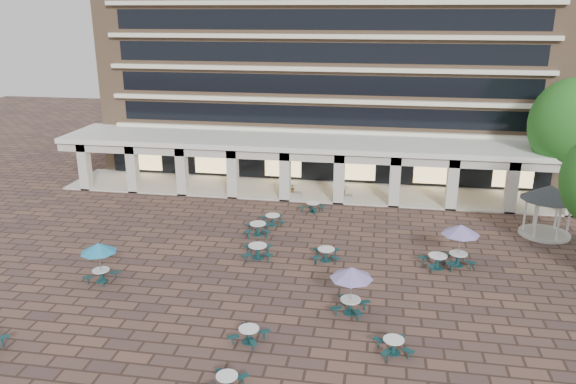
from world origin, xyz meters
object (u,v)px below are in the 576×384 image
object	(u,v)px
planter_left	(292,192)
planter_right	(343,194)
picnic_table_1	(227,381)
picnic_table_2	(249,334)
gazebo	(549,198)

from	to	relation	value
planter_left	planter_right	xyz separation A→B (m)	(4.03, 0.00, 0.10)
picnic_table_1	picnic_table_2	size ratio (longest dim) A/B	0.86
planter_left	planter_right	size ratio (longest dim) A/B	1.00
gazebo	planter_right	xyz separation A→B (m)	(-13.84, 4.76, -2.00)
gazebo	planter_right	distance (m)	14.77
picnic_table_1	picnic_table_2	xyz separation A→B (m)	(0.08, 3.42, 0.03)
picnic_table_2	picnic_table_1	bearing A→B (deg)	-73.93
picnic_table_2	planter_right	size ratio (longest dim) A/B	1.24
planter_right	planter_left	bearing A→B (deg)	-180.00
gazebo	planter_left	bearing A→B (deg)	165.10
gazebo	planter_right	bearing A→B (deg)	161.03
gazebo	planter_left	world-z (taller)	gazebo
picnic_table_2	planter_right	distance (m)	20.66
gazebo	picnic_table_1	bearing A→B (deg)	-130.93
picnic_table_1	planter_right	xyz separation A→B (m)	(2.77, 23.90, 0.19)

